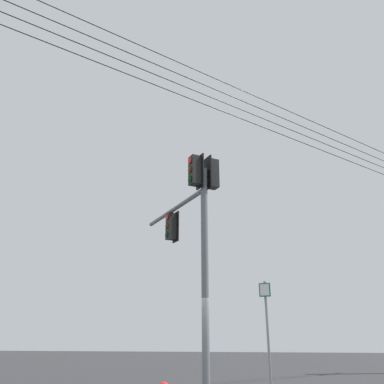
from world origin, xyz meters
TOP-DOWN VIEW (x-y plane):
  - signal_mast_assembly at (-0.43, 0.79)m, footprint 2.96×4.00m
  - route_sign_primary at (1.56, 0.79)m, footprint 0.31×0.13m
  - overhead_wire_span at (-1.15, -0.73)m, footprint 24.11×21.39m

SIDE VIEW (x-z plane):
  - route_sign_primary at x=1.56m, z-range 0.28..3.26m
  - signal_mast_assembly at x=-0.43m, z-range 1.39..8.05m
  - overhead_wire_span at x=-1.15m, z-range 8.33..9.89m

